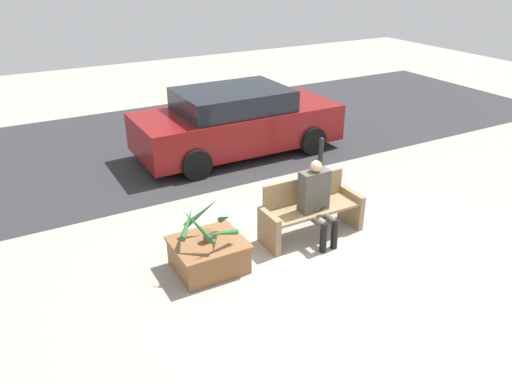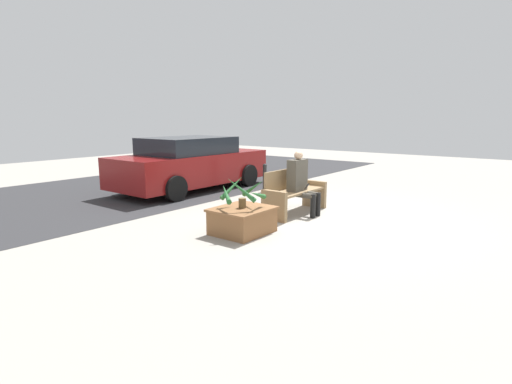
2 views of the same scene
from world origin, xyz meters
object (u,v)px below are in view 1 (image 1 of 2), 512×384
object	(u,v)px
bollard_post	(321,154)
bench	(310,210)
potted_plant	(207,224)
person_seated	(317,198)
parked_car	(237,122)
planter_box	(209,254)

from	to	relation	value
bollard_post	bench	bearing A→B (deg)	-129.64
bench	potted_plant	world-z (taller)	potted_plant
potted_plant	bollard_post	xyz separation A→B (m)	(3.35, 2.00, -0.32)
bench	person_seated	size ratio (longest dim) A/B	1.27
person_seated	parked_car	size ratio (longest dim) A/B	0.29
person_seated	potted_plant	distance (m)	1.76
potted_plant	bollard_post	world-z (taller)	potted_plant
planter_box	parked_car	size ratio (longest dim) A/B	0.22
person_seated	bollard_post	world-z (taller)	person_seated
bench	bollard_post	bearing A→B (deg)	50.36
bench	planter_box	distance (m)	1.78
bench	potted_plant	distance (m)	1.81
bench	potted_plant	xyz separation A→B (m)	(-1.78, -0.11, 0.29)
person_seated	parked_car	world-z (taller)	parked_car
bench	bollard_post	world-z (taller)	bench
bollard_post	potted_plant	bearing A→B (deg)	-149.14
parked_car	bollard_post	world-z (taller)	parked_car
potted_plant	bench	bearing A→B (deg)	3.66
bench	bollard_post	distance (m)	2.45
bench	parked_car	size ratio (longest dim) A/B	0.37
planter_box	bollard_post	size ratio (longest dim) A/B	1.30
planter_box	bollard_post	distance (m)	3.89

